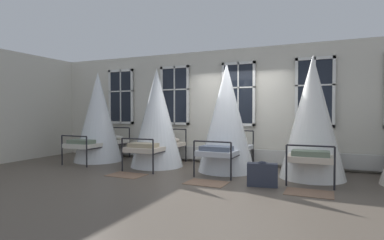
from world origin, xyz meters
name	(u,v)px	position (x,y,z in m)	size (l,w,h in m)	color
ground	(223,173)	(0.00, 0.00, 0.00)	(21.69, 21.69, 0.00)	brown
back_wall_with_windows	(239,106)	(0.00, 1.42, 1.55)	(11.85, 0.10, 3.10)	beige
window_bank	(238,126)	(0.00, 1.30, 1.02)	(8.49, 0.10, 2.66)	black
cot_first	(98,118)	(-3.82, 0.28, 1.23)	(1.35, 1.91, 2.53)	black
cot_second	(157,119)	(-1.86, 0.20, 1.22)	(1.35, 1.92, 2.52)	black
cot_third	(226,119)	(-0.01, 0.28, 1.24)	(1.35, 1.93, 2.56)	black
cot_fourth	(312,118)	(1.89, 0.25, 1.27)	(1.35, 1.91, 2.61)	black
rug_second	(126,175)	(-1.89, -1.08, 0.01)	(0.80, 0.56, 0.01)	brown
rug_third	(206,183)	(0.00, -1.08, 0.01)	(0.80, 0.56, 0.01)	brown
rug_fourth	(309,193)	(1.89, -1.08, 0.01)	(0.80, 0.56, 0.01)	brown
suitcase_dark	(262,175)	(1.06, -0.91, 0.22)	(0.59, 0.30, 0.47)	#2D3342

